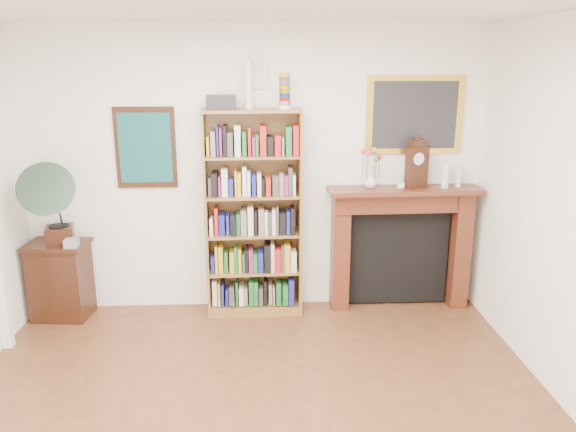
% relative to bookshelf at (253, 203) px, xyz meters
% --- Properties ---
extents(room, '(4.51, 5.01, 2.81)m').
position_rel_bookshelf_xyz_m(room, '(0.02, -2.31, 0.27)').
color(room, '#4E2B17').
rests_on(room, ground).
extents(teal_poster, '(0.58, 0.04, 0.78)m').
position_rel_bookshelf_xyz_m(teal_poster, '(-1.03, 0.17, 0.52)').
color(teal_poster, black).
rests_on(teal_poster, back_wall).
extents(small_picture, '(0.26, 0.04, 0.30)m').
position_rel_bookshelf_xyz_m(small_picture, '(0.02, 0.17, 1.22)').
color(small_picture, white).
rests_on(small_picture, back_wall).
extents(gilt_painting, '(0.95, 0.04, 0.75)m').
position_rel_bookshelf_xyz_m(gilt_painting, '(1.57, 0.17, 0.82)').
color(gilt_painting, gold).
rests_on(gilt_painting, back_wall).
extents(bookshelf, '(0.94, 0.37, 2.33)m').
position_rel_bookshelf_xyz_m(bookshelf, '(0.00, 0.00, 0.00)').
color(bookshelf, brown).
rests_on(bookshelf, floor).
extents(side_cabinet, '(0.60, 0.46, 0.77)m').
position_rel_bookshelf_xyz_m(side_cabinet, '(-1.89, -0.04, -0.75)').
color(side_cabinet, black).
rests_on(side_cabinet, floor).
extents(fireplace, '(1.51, 0.40, 1.26)m').
position_rel_bookshelf_xyz_m(fireplace, '(1.48, 0.08, -0.38)').
color(fireplace, '#441C10').
rests_on(fireplace, floor).
extents(gramophone, '(0.64, 0.73, 0.82)m').
position_rel_bookshelf_xyz_m(gramophone, '(-1.87, -0.14, 0.10)').
color(gramophone, black).
rests_on(gramophone, side_cabinet).
extents(cd_stack, '(0.13, 0.13, 0.08)m').
position_rel_bookshelf_xyz_m(cd_stack, '(-1.70, -0.18, -0.32)').
color(cd_stack, '#AFB0BB').
rests_on(cd_stack, side_cabinet).
extents(mantel_clock, '(0.23, 0.17, 0.46)m').
position_rel_bookshelf_xyz_m(mantel_clock, '(1.59, 0.03, 0.35)').
color(mantel_clock, black).
rests_on(mantel_clock, fireplace).
extents(flower_vase, '(0.15, 0.15, 0.14)m').
position_rel_bookshelf_xyz_m(flower_vase, '(1.14, 0.03, 0.20)').
color(flower_vase, silver).
rests_on(flower_vase, fireplace).
extents(teacup, '(0.10, 0.10, 0.06)m').
position_rel_bookshelf_xyz_m(teacup, '(1.43, -0.05, 0.16)').
color(teacup, silver).
rests_on(teacup, fireplace).
extents(bottle_left, '(0.07, 0.07, 0.24)m').
position_rel_bookshelf_xyz_m(bottle_left, '(1.87, -0.01, 0.25)').
color(bottle_left, silver).
rests_on(bottle_left, fireplace).
extents(bottle_right, '(0.06, 0.06, 0.20)m').
position_rel_bookshelf_xyz_m(bottle_right, '(2.01, 0.05, 0.23)').
color(bottle_right, silver).
rests_on(bottle_right, fireplace).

